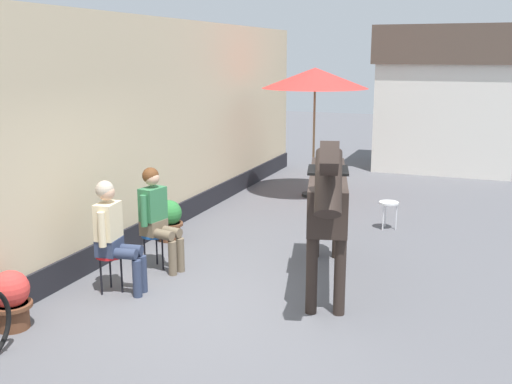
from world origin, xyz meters
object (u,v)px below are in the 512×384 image
object	(u,v)px
seated_visitor_near	(114,231)
flower_planter_far	(169,220)
flower_planter_near	(11,299)
spare_stool_white	(389,205)
cafe_parasol	(315,79)
seated_visitor_far	(157,213)
saddled_horse_center	(327,196)

from	to	relation	value
seated_visitor_near	flower_planter_far	xyz separation A→B (m)	(-0.42, 2.09, -0.44)
seated_visitor_near	flower_planter_near	world-z (taller)	seated_visitor_near
spare_stool_white	cafe_parasol	bearing A→B (deg)	134.81
cafe_parasol	seated_visitor_far	bearing A→B (deg)	-99.00
seated_visitor_near	saddled_horse_center	distance (m)	2.62
flower_planter_far	seated_visitor_near	bearing A→B (deg)	-78.51
flower_planter_far	spare_stool_white	world-z (taller)	flower_planter_far
saddled_horse_center	seated_visitor_near	bearing A→B (deg)	-154.17
cafe_parasol	spare_stool_white	bearing A→B (deg)	-45.19
saddled_horse_center	cafe_parasol	xyz separation A→B (m)	(-1.49, 4.65, 1.20)
seated_visitor_far	cafe_parasol	xyz separation A→B (m)	(0.77, 4.88, 1.59)
seated_visitor_far	cafe_parasol	bearing A→B (deg)	81.00
seated_visitor_far	spare_stool_white	size ratio (longest dim) A/B	3.02
flower_planter_near	flower_planter_far	bearing A→B (deg)	89.50
saddled_horse_center	flower_planter_near	xyz separation A→B (m)	(-2.78, -2.38, -0.82)
saddled_horse_center	spare_stool_white	world-z (taller)	saddled_horse_center
seated_visitor_far	flower_planter_near	distance (m)	2.26
flower_planter_far	spare_stool_white	size ratio (longest dim) A/B	1.39
flower_planter_far	spare_stool_white	bearing A→B (deg)	31.18
seated_visitor_far	spare_stool_white	xyz separation A→B (m)	(2.59, 3.05, -0.38)
flower_planter_far	cafe_parasol	distance (m)	4.40
seated_visitor_far	seated_visitor_near	bearing A→B (deg)	-94.35
seated_visitor_near	cafe_parasol	xyz separation A→B (m)	(0.84, 5.78, 1.59)
seated_visitor_near	flower_planter_near	distance (m)	1.40
seated_visitor_far	cafe_parasol	world-z (taller)	cafe_parasol
spare_stool_white	seated_visitor_near	bearing A→B (deg)	-123.90
seated_visitor_far	saddled_horse_center	xyz separation A→B (m)	(2.26, 0.23, 0.38)
seated_visitor_near	cafe_parasol	bearing A→B (deg)	81.72
saddled_horse_center	flower_planter_near	size ratio (longest dim) A/B	4.59
flower_planter_far	saddled_horse_center	bearing A→B (deg)	-19.26
flower_planter_near	spare_stool_white	bearing A→B (deg)	59.13
saddled_horse_center	cafe_parasol	world-z (taller)	cafe_parasol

